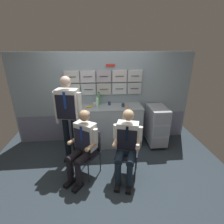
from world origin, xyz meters
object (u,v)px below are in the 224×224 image
(crew_member_right, at_px, (127,142))
(snack_banana, at_px, (89,107))
(paper_cup_blue, at_px, (127,106))
(folding_chair_right, at_px, (128,147))
(crew_member_left, at_px, (83,143))
(water_bottle_tall, at_px, (97,103))
(folding_chair_left, at_px, (89,147))
(crew_member_standing, at_px, (69,113))
(service_trolley, at_px, (157,125))

(crew_member_right, bearing_deg, snack_banana, 120.83)
(paper_cup_blue, bearing_deg, folding_chair_right, -98.03)
(crew_member_left, bearing_deg, folding_chair_right, 5.49)
(crew_member_left, height_order, water_bottle_tall, crew_member_left)
(folding_chair_right, relative_size, water_bottle_tall, 3.33)
(crew_member_right, bearing_deg, water_bottle_tall, 114.29)
(crew_member_left, xyz_separation_m, folding_chair_right, (0.80, 0.08, -0.19))
(crew_member_left, relative_size, snack_banana, 7.44)
(folding_chair_left, bearing_deg, folding_chair_right, -4.23)
(crew_member_left, bearing_deg, crew_member_standing, 119.32)
(crew_member_right, distance_m, snack_banana, 1.33)
(crew_member_standing, height_order, water_bottle_tall, crew_member_standing)
(snack_banana, bearing_deg, crew_member_standing, -125.72)
(snack_banana, bearing_deg, crew_member_right, -59.17)
(folding_chair_left, height_order, paper_cup_blue, paper_cup_blue)
(service_trolley, bearing_deg, crew_member_right, -131.43)
(folding_chair_left, height_order, crew_member_left, crew_member_left)
(folding_chair_right, relative_size, paper_cup_blue, 9.46)
(water_bottle_tall, bearing_deg, folding_chair_right, -60.12)
(folding_chair_right, distance_m, crew_member_right, 0.25)
(folding_chair_right, bearing_deg, crew_member_standing, 158.19)
(water_bottle_tall, distance_m, paper_cup_blue, 0.66)
(crew_member_standing, bearing_deg, paper_cup_blue, 19.35)
(water_bottle_tall, relative_size, snack_banana, 1.48)
(crew_member_left, xyz_separation_m, paper_cup_blue, (0.92, 0.94, 0.31))
(service_trolley, xyz_separation_m, crew_member_standing, (-1.94, -0.43, 0.56))
(service_trolley, bearing_deg, folding_chair_right, -134.53)
(snack_banana, bearing_deg, water_bottle_tall, -9.64)
(crew_member_left, relative_size, folding_chair_right, 1.51)
(folding_chair_left, xyz_separation_m, crew_member_standing, (-0.38, 0.38, 0.55))
(paper_cup_blue, bearing_deg, service_trolley, 0.65)
(paper_cup_blue, bearing_deg, folding_chair_left, -135.73)
(folding_chair_left, distance_m, crew_member_standing, 0.77)
(paper_cup_blue, bearing_deg, snack_banana, 173.10)
(crew_member_standing, xyz_separation_m, paper_cup_blue, (1.21, 0.42, -0.05))
(folding_chair_left, distance_m, crew_member_right, 0.72)
(folding_chair_left, relative_size, water_bottle_tall, 3.33)
(crew_member_left, height_order, snack_banana, crew_member_left)
(crew_member_right, bearing_deg, paper_cup_blue, 80.60)
(folding_chair_left, height_order, folding_chair_right, same)
(crew_member_right, distance_m, crew_member_standing, 1.25)
(service_trolley, height_order, crew_member_right, crew_member_right)
(service_trolley, height_order, paper_cup_blue, paper_cup_blue)
(crew_member_left, distance_m, crew_member_standing, 0.69)
(crew_member_right, height_order, snack_banana, crew_member_right)
(crew_member_left, bearing_deg, service_trolley, 29.74)
(folding_chair_right, bearing_deg, service_trolley, 45.47)
(folding_chair_right, height_order, water_bottle_tall, water_bottle_tall)
(water_bottle_tall, height_order, snack_banana, water_bottle_tall)
(water_bottle_tall, bearing_deg, crew_member_left, -104.75)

